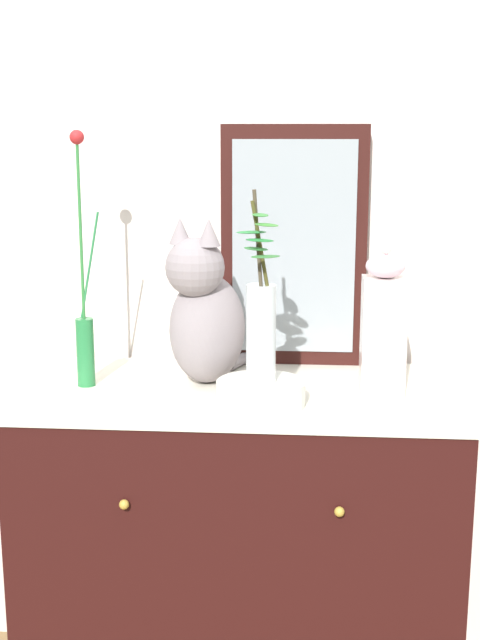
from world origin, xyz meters
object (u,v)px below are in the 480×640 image
object	(u,v)px
sideboard	(240,554)
vase_glass_clear	(261,325)
cat_sitting	(205,314)
mirror_leaning	(294,247)
jar_lidded_porcelain	(383,327)
vase_slim_green	(84,323)
bowl_porcelain	(261,393)

from	to	relation	value
sideboard	vase_glass_clear	xyz separation A→B (m)	(0.06, -0.14, 0.67)
cat_sitting	sideboard	bearing A→B (deg)	-23.33
sideboard	vase_glass_clear	bearing A→B (deg)	-66.28
cat_sitting	vase_glass_clear	world-z (taller)	vase_glass_clear
mirror_leaning	vase_glass_clear	world-z (taller)	mirror_leaning
sideboard	jar_lidded_porcelain	distance (m)	0.74
mirror_leaning	vase_slim_green	size ratio (longest dim) A/B	1.02
sideboard	mirror_leaning	xyz separation A→B (m)	(0.13, 0.25, 0.80)
cat_sitting	vase_glass_clear	size ratio (longest dim) A/B	0.97
cat_sitting	bowl_porcelain	xyz separation A→B (m)	(0.16, -0.17, -0.16)
sideboard	jar_lidded_porcelain	xyz separation A→B (m)	(0.36, -0.03, 0.64)
vase_slim_green	jar_lidded_porcelain	xyz separation A→B (m)	(0.76, -0.02, 0.01)
jar_lidded_porcelain	bowl_porcelain	bearing A→B (deg)	-160.28
mirror_leaning	cat_sitting	xyz separation A→B (m)	(-0.22, -0.21, -0.15)
mirror_leaning	jar_lidded_porcelain	distance (m)	0.39
bowl_porcelain	mirror_leaning	bearing A→B (deg)	79.74
mirror_leaning	vase_glass_clear	xyz separation A→B (m)	(-0.07, -0.39, -0.13)
vase_glass_clear	jar_lidded_porcelain	bearing A→B (deg)	20.33
vase_glass_clear	cat_sitting	bearing A→B (deg)	130.96
mirror_leaning	bowl_porcelain	bearing A→B (deg)	-100.26
vase_slim_green	vase_glass_clear	world-z (taller)	vase_slim_green
bowl_porcelain	vase_slim_green	bearing A→B (deg)	164.65
mirror_leaning	bowl_porcelain	xyz separation A→B (m)	(-0.07, -0.38, -0.31)
mirror_leaning	sideboard	bearing A→B (deg)	-117.53
sideboard	cat_sitting	world-z (taller)	cat_sitting
jar_lidded_porcelain	vase_glass_clear	bearing A→B (deg)	-159.67
sideboard	bowl_porcelain	distance (m)	0.52
mirror_leaning	bowl_porcelain	world-z (taller)	mirror_leaning
bowl_porcelain	cat_sitting	bearing A→B (deg)	131.56
cat_sitting	vase_glass_clear	bearing A→B (deg)	-49.04
bowl_porcelain	sideboard	bearing A→B (deg)	114.33
vase_slim_green	jar_lidded_porcelain	world-z (taller)	vase_slim_green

